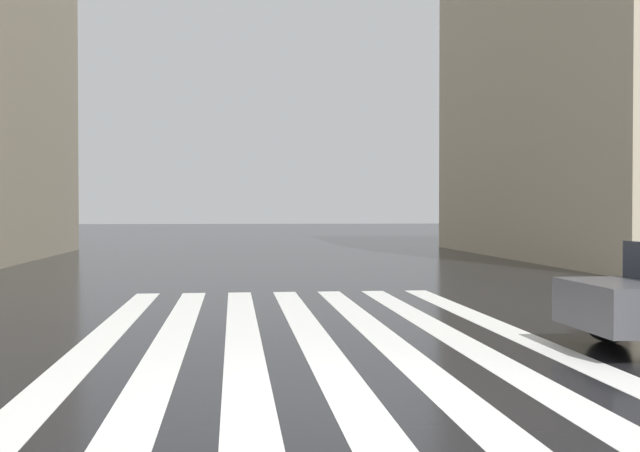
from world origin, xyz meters
The scene contains 2 objects.
ground_plane centered at (0.00, 0.00, 0.00)m, with size 220.00×220.00×0.00m, color black.
zebra_crossing centered at (4.00, 0.10, 0.00)m, with size 13.00×6.50×0.01m.
Camera 1 is at (-6.87, 1.23, 1.81)m, focal length 43.56 mm.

